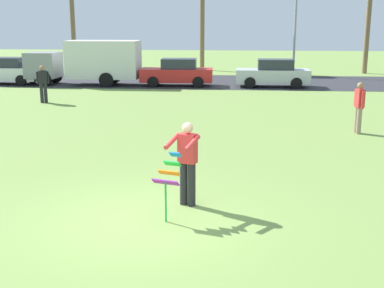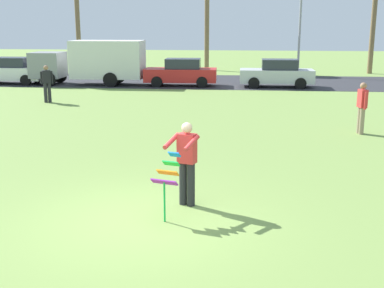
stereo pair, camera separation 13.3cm
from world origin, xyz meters
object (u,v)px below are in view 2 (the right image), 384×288
at_px(person_walker_near, 362,106).
at_px(person_kite_flyer, 187,161).
at_px(kite_held, 168,176).
at_px(parked_car_silver, 277,74).
at_px(person_walker_far, 47,83).
at_px(parked_car_white, 11,71).
at_px(parked_car_red, 181,73).
at_px(streetlight_pole, 300,17).
at_px(parked_truck_grey_van, 94,61).

bearing_deg(person_walker_near, person_kite_flyer, -124.34).
distance_m(kite_held, parked_car_silver, 20.92).
distance_m(parked_car_silver, person_walker_far, 13.03).
bearing_deg(parked_car_white, parked_car_red, 0.01).
bearing_deg(parked_car_silver, streetlight_pole, 75.20).
xyz_separation_m(person_kite_flyer, kite_held, (-0.27, -0.77, -0.09)).
xyz_separation_m(parked_car_silver, person_walker_near, (2.02, -12.49, 0.16)).
bearing_deg(parked_car_red, parked_car_silver, -0.01).
distance_m(person_kite_flyer, parked_car_silver, 20.12).
bearing_deg(person_walker_far, parked_car_white, 125.77).
bearing_deg(parked_truck_grey_van, kite_held, -70.07).
xyz_separation_m(parked_car_white, parked_truck_grey_van, (5.24, 0.00, 0.64)).
relative_size(parked_car_white, person_walker_near, 2.44).
bearing_deg(parked_car_white, person_kite_flyer, -56.84).
bearing_deg(kite_held, person_walker_near, 56.89).
bearing_deg(person_kite_flyer, parked_car_white, 123.16).
bearing_deg(streetlight_pole, parked_truck_grey_van, -150.58).
xyz_separation_m(kite_held, parked_car_white, (-12.73, 20.66, -0.09)).
bearing_deg(person_kite_flyer, parked_truck_grey_van, 111.31).
distance_m(streetlight_pole, person_walker_near, 19.88).
height_order(kite_held, streetlight_pole, streetlight_pole).
height_order(parked_car_white, parked_truck_grey_van, parked_truck_grey_van).
relative_size(person_kite_flyer, streetlight_pole, 0.25).
xyz_separation_m(kite_held, parked_car_red, (-2.28, 20.66, -0.09)).
bearing_deg(streetlight_pole, person_kite_flyer, -100.32).
bearing_deg(parked_car_red, person_walker_near, -58.64).
relative_size(parked_car_white, parked_car_silver, 1.00).
distance_m(parked_truck_grey_van, streetlight_pole, 14.79).
relative_size(parked_car_white, streetlight_pole, 0.60).
xyz_separation_m(parked_car_silver, streetlight_pole, (1.89, 7.15, 3.22)).
bearing_deg(person_walker_far, kite_held, -60.60).
height_order(parked_car_white, person_walker_near, person_walker_near).
bearing_deg(streetlight_pole, kite_held, -100.58).
xyz_separation_m(parked_car_red, person_walker_near, (7.61, -12.49, 0.16)).
height_order(person_kite_flyer, parked_car_white, person_kite_flyer).
distance_m(parked_car_white, streetlight_pole, 19.56).
bearing_deg(parked_car_white, parked_truck_grey_van, 0.00).
bearing_deg(parked_car_red, parked_car_white, -179.99).
distance_m(parked_car_silver, person_walker_near, 12.65).
distance_m(person_walker_near, person_walker_far, 14.20).
relative_size(parked_car_silver, person_walker_near, 2.43).
distance_m(parked_car_red, parked_car_silver, 5.59).
relative_size(parked_car_white, parked_car_red, 0.99).
xyz_separation_m(kite_held, parked_truck_grey_van, (-7.49, 20.66, 0.55)).
height_order(parked_car_white, person_walker_far, person_walker_far).
distance_m(parked_car_red, person_walker_far, 8.82).
relative_size(kite_held, parked_car_white, 0.30).
relative_size(parked_truck_grey_van, streetlight_pole, 0.96).
xyz_separation_m(person_kite_flyer, parked_truck_grey_van, (-7.76, 19.89, 0.46)).
distance_m(kite_held, person_walker_far, 15.76).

